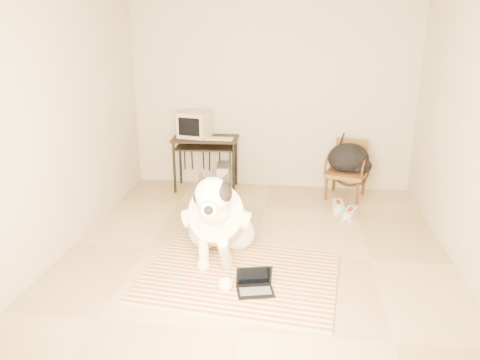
% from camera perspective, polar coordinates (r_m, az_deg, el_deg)
% --- Properties ---
extents(floor, '(4.50, 4.50, 0.00)m').
position_cam_1_polar(floor, '(4.97, 1.92, -8.95)').
color(floor, tan).
rests_on(floor, ground).
extents(wall_back, '(4.50, 0.00, 4.50)m').
position_cam_1_polar(wall_back, '(6.73, 3.88, 10.37)').
color(wall_back, '#BDB49B').
rests_on(wall_back, floor).
extents(wall_front, '(4.50, 0.00, 4.50)m').
position_cam_1_polar(wall_front, '(2.38, -2.85, -4.72)').
color(wall_front, '#BDB49B').
rests_on(wall_front, floor).
extents(wall_left, '(0.00, 4.50, 4.50)m').
position_cam_1_polar(wall_left, '(5.09, -21.07, 6.61)').
color(wall_left, '#BDB49B').
rests_on(wall_left, floor).
extents(wall_right, '(0.00, 4.50, 4.50)m').
position_cam_1_polar(wall_right, '(4.78, 26.85, 5.15)').
color(wall_right, '#BDB49B').
rests_on(wall_right, floor).
extents(rug, '(1.96, 1.58, 0.02)m').
position_cam_1_polar(rug, '(4.55, -0.05, -11.60)').
color(rug, '#CF4F21').
rests_on(rug, floor).
extents(dog, '(0.71, 1.47, 1.06)m').
position_cam_1_polar(dog, '(4.72, -2.61, -4.87)').
color(dog, white).
rests_on(dog, rug).
extents(laptop, '(0.37, 0.30, 0.23)m').
position_cam_1_polar(laptop, '(4.28, 1.81, -12.65)').
color(laptop, black).
rests_on(laptop, rug).
extents(computer_desk, '(0.94, 0.56, 0.77)m').
position_cam_1_polar(computer_desk, '(6.68, -4.24, 4.26)').
color(computer_desk, black).
rests_on(computer_desk, floor).
extents(crt_monitor, '(0.47, 0.45, 0.36)m').
position_cam_1_polar(crt_monitor, '(6.70, -5.56, 6.76)').
color(crt_monitor, '#B4A68D').
rests_on(crt_monitor, computer_desk).
extents(desk_keyboard, '(0.40, 0.15, 0.03)m').
position_cam_1_polar(desk_keyboard, '(6.53, -2.61, 5.05)').
color(desk_keyboard, '#B4A68D').
rests_on(desk_keyboard, computer_desk).
extents(pc_tower, '(0.21, 0.43, 0.39)m').
position_cam_1_polar(pc_tower, '(6.74, -2.02, 0.31)').
color(pc_tower, '#545456').
rests_on(pc_tower, floor).
extents(rattan_chair, '(0.64, 0.63, 0.78)m').
position_cam_1_polar(rattan_chair, '(6.61, 12.92, 1.28)').
color(rattan_chair, brown).
rests_on(rattan_chair, floor).
extents(backpack, '(0.59, 0.46, 0.41)m').
position_cam_1_polar(backpack, '(6.53, 13.29, 2.43)').
color(backpack, black).
rests_on(backpack, rattan_chair).
extents(sneaker_left, '(0.14, 0.33, 0.11)m').
position_cam_1_polar(sneaker_left, '(6.17, 11.87, -3.24)').
color(sneaker_left, silver).
rests_on(sneaker_left, floor).
extents(sneaker_right, '(0.22, 0.33, 0.11)m').
position_cam_1_polar(sneaker_right, '(5.98, 13.23, -4.07)').
color(sneaker_right, silver).
rests_on(sneaker_right, floor).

